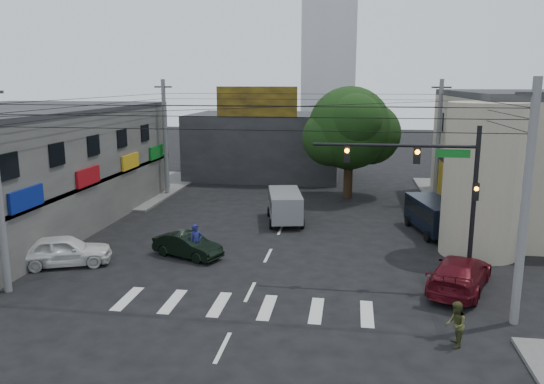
% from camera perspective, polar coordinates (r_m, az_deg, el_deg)
% --- Properties ---
extents(ground, '(160.00, 160.00, 0.00)m').
position_cam_1_polar(ground, '(26.32, -1.12, -8.23)').
color(ground, black).
rests_on(ground, ground).
extents(sidewalk_far_left, '(16.00, 16.00, 0.15)m').
position_cam_1_polar(sidewalk_far_left, '(48.66, -18.73, 0.58)').
color(sidewalk_far_left, '#514F4C').
rests_on(sidewalk_far_left, ground).
extents(sidewalk_far_right, '(16.00, 16.00, 0.15)m').
position_cam_1_polar(sidewalk_far_right, '(45.45, 26.07, -0.76)').
color(sidewalk_far_right, '#514F4C').
rests_on(sidewalk_far_right, ground).
extents(corner_column, '(4.00, 4.00, 8.00)m').
position_cam_1_polar(corner_column, '(29.60, 21.74, 1.20)').
color(corner_column, gray).
rests_on(corner_column, ground).
extents(building_far, '(14.00, 10.00, 6.00)m').
position_cam_1_polar(building_far, '(51.39, -0.66, 5.08)').
color(building_far, '#232326').
rests_on(building_far, ground).
extents(billboard, '(7.00, 0.30, 2.60)m').
position_cam_1_polar(billboard, '(46.23, -1.66, 9.67)').
color(billboard, olive).
rests_on(billboard, building_far).
extents(tower_distant, '(9.00, 9.00, 44.00)m').
position_cam_1_polar(tower_distant, '(95.35, 6.35, 19.56)').
color(tower_distant, silver).
rests_on(tower_distant, ground).
extents(street_tree, '(6.40, 6.40, 8.70)m').
position_cam_1_polar(street_tree, '(41.52, 8.34, 6.79)').
color(street_tree, black).
rests_on(street_tree, ground).
extents(traffic_gantry, '(7.10, 0.35, 7.20)m').
position_cam_1_polar(traffic_gantry, '(24.01, 17.14, 1.24)').
color(traffic_gantry, black).
rests_on(traffic_gantry, ground).
extents(utility_pole_near_right, '(0.32, 0.32, 9.20)m').
position_cam_1_polar(utility_pole_near_right, '(21.31, 25.59, -1.33)').
color(utility_pole_near_right, '#59595B').
rests_on(utility_pole_near_right, ground).
extents(utility_pole_far_left, '(0.32, 0.32, 9.20)m').
position_cam_1_polar(utility_pole_far_left, '(43.19, -11.42, 5.70)').
color(utility_pole_far_left, '#59595B').
rests_on(utility_pole_far_left, ground).
extents(utility_pole_far_right, '(0.32, 0.32, 9.20)m').
position_cam_1_polar(utility_pole_far_right, '(41.10, 17.43, 5.10)').
color(utility_pole_far_right, '#59595B').
rests_on(utility_pole_far_right, ground).
extents(dark_sedan, '(4.09, 4.79, 1.26)m').
position_cam_1_polar(dark_sedan, '(28.14, -9.08, -5.68)').
color(dark_sedan, black).
rests_on(dark_sedan, ground).
extents(white_compact, '(4.89, 5.77, 1.54)m').
position_cam_1_polar(white_compact, '(28.46, -21.46, -5.88)').
color(white_compact, silver).
rests_on(white_compact, ground).
extents(maroon_sedan, '(5.65, 6.65, 1.51)m').
position_cam_1_polar(maroon_sedan, '(24.93, 19.56, -8.25)').
color(maroon_sedan, '#4D0B14').
rests_on(maroon_sedan, ground).
extents(silver_minivan, '(5.41, 3.73, 2.01)m').
position_cam_1_polar(silver_minivan, '(34.46, 1.41, -1.64)').
color(silver_minivan, gray).
rests_on(silver_minivan, ground).
extents(navy_van, '(5.91, 4.15, 2.03)m').
position_cam_1_polar(navy_van, '(33.43, 16.96, -2.57)').
color(navy_van, black).
rests_on(navy_van, ground).
extents(traffic_officer, '(1.08, 1.05, 1.87)m').
position_cam_1_polar(traffic_officer, '(27.59, -8.16, -5.35)').
color(traffic_officer, '#171A50').
rests_on(traffic_officer, ground).
extents(pedestrian_olive, '(0.86, 0.70, 1.63)m').
position_cam_1_polar(pedestrian_olive, '(19.82, 19.16, -13.33)').
color(pedestrian_olive, '#3C411E').
rests_on(pedestrian_olive, ground).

